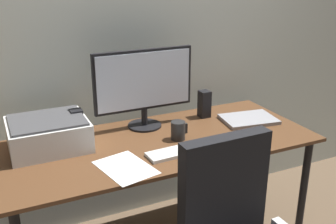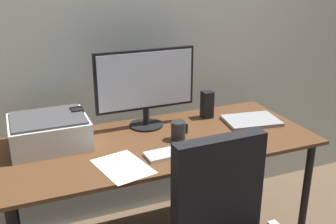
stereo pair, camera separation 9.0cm
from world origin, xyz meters
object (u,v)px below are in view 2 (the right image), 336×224
at_px(mouse, 216,143).
at_px(speaker_right, 207,104).
at_px(desk, 160,153).
at_px(monitor, 146,83).
at_px(printer, 49,131).
at_px(laptop, 251,121).
at_px(coffee_mug, 178,131).
at_px(speaker_left, 78,123).
at_px(keyboard, 174,152).

relative_size(mouse, speaker_right, 0.56).
relative_size(desk, mouse, 17.79).
relative_size(monitor, mouse, 6.18).
relative_size(speaker_right, printer, 0.43).
height_order(laptop, speaker_right, speaker_right).
distance_m(monitor, coffee_mug, 0.34).
relative_size(speaker_left, speaker_right, 1.00).
bearing_deg(desk, speaker_left, 151.77).
xyz_separation_m(mouse, laptop, (0.36, 0.21, -0.01)).
distance_m(desk, printer, 0.61).
bearing_deg(coffee_mug, printer, 163.78).
xyz_separation_m(desk, monitor, (0.00, 0.22, 0.34)).
xyz_separation_m(mouse, speaker_left, (-0.65, 0.39, 0.07)).
bearing_deg(speaker_right, monitor, 178.88).
height_order(desk, coffee_mug, coffee_mug).
height_order(speaker_left, speaker_right, same).
distance_m(monitor, speaker_left, 0.44).
height_order(monitor, coffee_mug, monitor).
bearing_deg(speaker_left, printer, -162.88).
height_order(monitor, printer, monitor).
bearing_deg(laptop, monitor, 170.88).
bearing_deg(keyboard, coffee_mug, 56.46).
height_order(mouse, speaker_right, speaker_right).
xyz_separation_m(monitor, keyboard, (0.00, -0.41, -0.26)).
xyz_separation_m(monitor, printer, (-0.56, -0.06, -0.19)).
height_order(desk, keyboard, keyboard).
distance_m(laptop, speaker_left, 1.03).
bearing_deg(speaker_left, monitor, 1.12).
relative_size(desk, speaker_left, 10.04).
xyz_separation_m(coffee_mug, laptop, (0.51, 0.06, -0.04)).
height_order(mouse, printer, printer).
bearing_deg(keyboard, mouse, -1.17).
distance_m(keyboard, printer, 0.67).
bearing_deg(mouse, speaker_right, 60.31).
bearing_deg(printer, keyboard, -31.57).
bearing_deg(monitor, coffee_mug, -68.72).
relative_size(coffee_mug, printer, 0.26).
bearing_deg(printer, desk, -16.35).
height_order(laptop, printer, printer).
bearing_deg(keyboard, speaker_left, 132.62).
xyz_separation_m(monitor, speaker_left, (-0.40, -0.01, -0.18)).
distance_m(desk, coffee_mug, 0.16).
bearing_deg(desk, keyboard, -88.51).
bearing_deg(coffee_mug, desk, 164.53).
distance_m(mouse, printer, 0.89).
bearing_deg(printer, monitor, 5.86).
relative_size(desk, speaker_right, 10.04).
relative_size(monitor, laptop, 1.85).
bearing_deg(mouse, speaker_left, 140.07).
bearing_deg(laptop, desk, -168.80).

